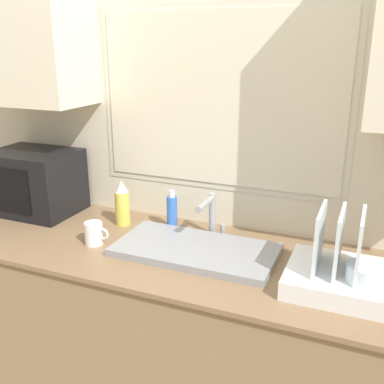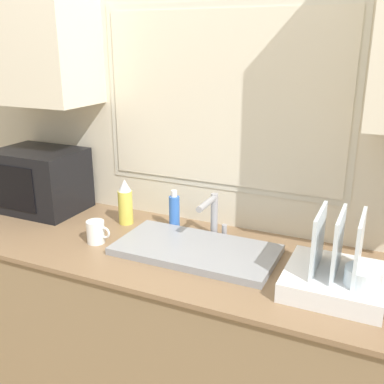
% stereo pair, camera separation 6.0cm
% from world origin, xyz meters
% --- Properties ---
extents(countertop, '(2.39, 0.71, 0.90)m').
position_xyz_m(countertop, '(0.00, 0.34, 0.45)').
color(countertop, '#8C7251').
rests_on(countertop, ground_plane).
extents(wall_back, '(6.00, 0.38, 2.60)m').
position_xyz_m(wall_back, '(0.00, 0.66, 1.42)').
color(wall_back, beige).
rests_on(wall_back, ground_plane).
extents(sink_basin, '(0.66, 0.34, 0.03)m').
position_xyz_m(sink_basin, '(0.03, 0.34, 0.92)').
color(sink_basin, gray).
rests_on(sink_basin, countertop).
extents(faucet, '(0.08, 0.19, 0.20)m').
position_xyz_m(faucet, '(0.03, 0.51, 1.02)').
color(faucet, '#99999E').
rests_on(faucet, countertop).
extents(microwave, '(0.43, 0.33, 0.32)m').
position_xyz_m(microwave, '(-0.92, 0.48, 1.06)').
color(microwave, black).
rests_on(microwave, countertop).
extents(dish_rack, '(0.34, 0.33, 0.29)m').
position_xyz_m(dish_rack, '(0.60, 0.28, 0.97)').
color(dish_rack, white).
rests_on(dish_rack, countertop).
extents(spray_bottle, '(0.07, 0.07, 0.22)m').
position_xyz_m(spray_bottle, '(-0.41, 0.50, 1.01)').
color(spray_bottle, '#D8CC4C').
rests_on(spray_bottle, countertop).
extents(soap_bottle, '(0.05, 0.05, 0.19)m').
position_xyz_m(soap_bottle, '(-0.17, 0.54, 0.99)').
color(soap_bottle, blue).
rests_on(soap_bottle, countertop).
extents(mug_near_sink, '(0.11, 0.08, 0.10)m').
position_xyz_m(mug_near_sink, '(-0.41, 0.26, 0.95)').
color(mug_near_sink, white).
rests_on(mug_near_sink, countertop).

